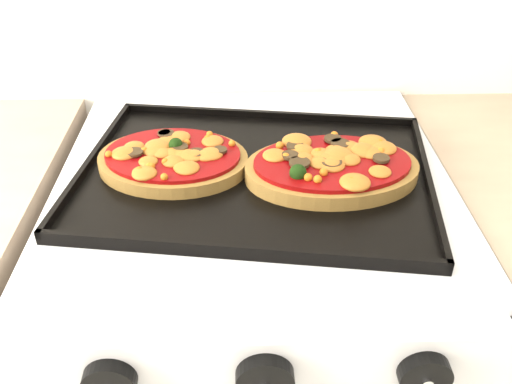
{
  "coord_description": "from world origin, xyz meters",
  "views": [
    {
      "loc": [
        0.0,
        0.97,
        1.37
      ],
      "look_at": [
        0.02,
        1.63,
        0.92
      ],
      "focal_mm": 40.0,
      "sensor_mm": 36.0,
      "label": 1
    }
  ],
  "objects_px": {
    "baking_tray": "(255,172)",
    "pizza_left": "(173,158)",
    "stove": "(255,370)",
    "pizza_right": "(332,166)"
  },
  "relations": [
    {
      "from": "stove",
      "to": "pizza_right",
      "type": "bearing_deg",
      "value": -14.93
    },
    {
      "from": "stove",
      "to": "pizza_left",
      "type": "height_order",
      "value": "pizza_left"
    },
    {
      "from": "stove",
      "to": "pizza_right",
      "type": "relative_size",
      "value": 3.6
    },
    {
      "from": "baking_tray",
      "to": "pizza_left",
      "type": "distance_m",
      "value": 0.12
    },
    {
      "from": "stove",
      "to": "pizza_left",
      "type": "xyz_separation_m",
      "value": [
        -0.12,
        0.01,
        0.48
      ]
    },
    {
      "from": "baking_tray",
      "to": "pizza_left",
      "type": "xyz_separation_m",
      "value": [
        -0.12,
        0.02,
        0.01
      ]
    },
    {
      "from": "stove",
      "to": "pizza_right",
      "type": "distance_m",
      "value": 0.5
    },
    {
      "from": "pizza_left",
      "to": "pizza_right",
      "type": "xyz_separation_m",
      "value": [
        0.23,
        -0.04,
        0.0
      ]
    },
    {
      "from": "pizza_left",
      "to": "stove",
      "type": "bearing_deg",
      "value": -2.6
    },
    {
      "from": "stove",
      "to": "pizza_left",
      "type": "bearing_deg",
      "value": 177.4
    }
  ]
}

